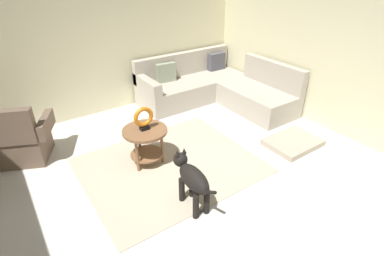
{
  "coord_description": "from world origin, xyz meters",
  "views": [
    {
      "loc": [
        -1.52,
        -2.24,
        2.5
      ],
      "look_at": [
        0.45,
        0.6,
        0.55
      ],
      "focal_mm": 27.98,
      "sensor_mm": 36.0,
      "label": 1
    }
  ],
  "objects_px": {
    "sectional_couch": "(215,89)",
    "armchair": "(21,140)",
    "side_table": "(145,137)",
    "dog": "(192,178)",
    "dog_bed_mat": "(293,142)",
    "torus_sculpture": "(144,118)",
    "dog_toy_ball": "(188,167)"
  },
  "relations": [
    {
      "from": "sectional_couch",
      "to": "dog_toy_ball",
      "type": "relative_size",
      "value": 29.81
    },
    {
      "from": "torus_sculpture",
      "to": "dog_bed_mat",
      "type": "distance_m",
      "value": 2.33
    },
    {
      "from": "armchair",
      "to": "sectional_couch",
      "type": "bearing_deg",
      "value": 24.65
    },
    {
      "from": "armchair",
      "to": "side_table",
      "type": "bearing_deg",
      "value": -13.14
    },
    {
      "from": "dog_bed_mat",
      "to": "dog_toy_ball",
      "type": "distance_m",
      "value": 1.72
    },
    {
      "from": "sectional_couch",
      "to": "side_table",
      "type": "relative_size",
      "value": 3.75
    },
    {
      "from": "sectional_couch",
      "to": "armchair",
      "type": "distance_m",
      "value": 3.45
    },
    {
      "from": "side_table",
      "to": "armchair",
      "type": "bearing_deg",
      "value": 142.71
    },
    {
      "from": "side_table",
      "to": "dog",
      "type": "xyz_separation_m",
      "value": [
        0.05,
        -1.03,
        -0.04
      ]
    },
    {
      "from": "side_table",
      "to": "dog",
      "type": "relative_size",
      "value": 0.71
    },
    {
      "from": "dog",
      "to": "dog_toy_ball",
      "type": "bearing_deg",
      "value": 63.06
    },
    {
      "from": "side_table",
      "to": "dog_bed_mat",
      "type": "xyz_separation_m",
      "value": [
        2.06,
        -0.86,
        -0.37
      ]
    },
    {
      "from": "armchair",
      "to": "dog",
      "type": "relative_size",
      "value": 1.15
    },
    {
      "from": "side_table",
      "to": "torus_sculpture",
      "type": "bearing_deg",
      "value": 0.0
    },
    {
      "from": "dog",
      "to": "dog_toy_ball",
      "type": "xyz_separation_m",
      "value": [
        0.34,
        0.58,
        -0.34
      ]
    },
    {
      "from": "dog_bed_mat",
      "to": "dog",
      "type": "height_order",
      "value": "dog"
    },
    {
      "from": "torus_sculpture",
      "to": "dog",
      "type": "bearing_deg",
      "value": -87.11
    },
    {
      "from": "sectional_couch",
      "to": "armchair",
      "type": "relative_size",
      "value": 2.31
    },
    {
      "from": "sectional_couch",
      "to": "dog",
      "type": "distance_m",
      "value": 2.92
    },
    {
      "from": "dog_bed_mat",
      "to": "torus_sculpture",
      "type": "bearing_deg",
      "value": 157.35
    },
    {
      "from": "sectional_couch",
      "to": "side_table",
      "type": "bearing_deg",
      "value": -152.32
    },
    {
      "from": "sectional_couch",
      "to": "side_table",
      "type": "xyz_separation_m",
      "value": [
        -2.06,
        -1.08,
        0.13
      ]
    },
    {
      "from": "dog_bed_mat",
      "to": "armchair",
      "type": "bearing_deg",
      "value": 150.94
    },
    {
      "from": "armchair",
      "to": "side_table",
      "type": "xyz_separation_m",
      "value": [
        1.38,
        -1.05,
        0.09
      ]
    },
    {
      "from": "armchair",
      "to": "dog_bed_mat",
      "type": "xyz_separation_m",
      "value": [
        3.44,
        -1.91,
        -0.28
      ]
    },
    {
      "from": "armchair",
      "to": "side_table",
      "type": "relative_size",
      "value": 1.63
    },
    {
      "from": "sectional_couch",
      "to": "dog_bed_mat",
      "type": "distance_m",
      "value": 1.96
    },
    {
      "from": "torus_sculpture",
      "to": "dog",
      "type": "relative_size",
      "value": 0.38
    },
    {
      "from": "dog_bed_mat",
      "to": "dog",
      "type": "relative_size",
      "value": 0.94
    },
    {
      "from": "armchair",
      "to": "side_table",
      "type": "height_order",
      "value": "armchair"
    },
    {
      "from": "torus_sculpture",
      "to": "dog",
      "type": "distance_m",
      "value": 1.08
    },
    {
      "from": "dog_toy_ball",
      "to": "armchair",
      "type": "bearing_deg",
      "value": 139.77
    }
  ]
}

